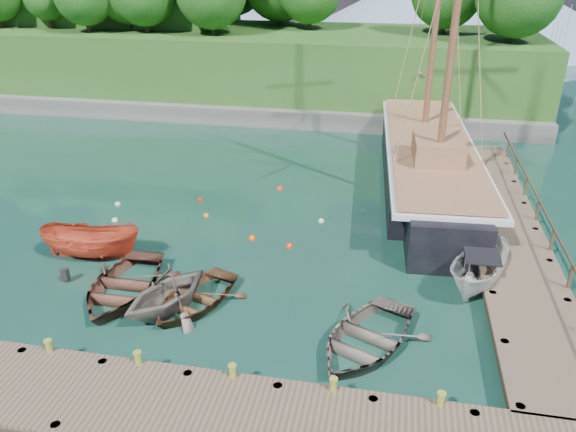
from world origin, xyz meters
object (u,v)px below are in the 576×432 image
at_px(rowboat_2, 194,305).
at_px(rowboat_3, 365,347).
at_px(rowboat_1, 168,311).
at_px(cabin_boat_white, 477,287).
at_px(rowboat_0, 123,294).
at_px(motorboat_orange, 94,258).
at_px(schooner, 428,166).

bearing_deg(rowboat_2, rowboat_3, 7.74).
relative_size(rowboat_1, rowboat_2, 0.90).
distance_m(rowboat_3, cabin_boat_white, 6.17).
bearing_deg(cabin_boat_white, rowboat_2, -139.99).
distance_m(rowboat_0, rowboat_2, 2.95).
bearing_deg(rowboat_2, rowboat_0, -164.68).
bearing_deg(rowboat_3, rowboat_2, -167.00).
distance_m(rowboat_2, cabin_boat_white, 11.11).
xyz_separation_m(rowboat_3, cabin_boat_white, (4.11, 4.61, 0.00)).
xyz_separation_m(rowboat_0, motorboat_orange, (-2.55, 2.39, 0.00)).
relative_size(rowboat_0, schooner, 0.19).
height_order(rowboat_1, rowboat_2, rowboat_1).
xyz_separation_m(rowboat_2, motorboat_orange, (-5.49, 2.57, 0.00)).
height_order(rowboat_2, motorboat_orange, motorboat_orange).
bearing_deg(rowboat_1, motorboat_orange, 172.44).
height_order(rowboat_0, rowboat_3, rowboat_0).
relative_size(rowboat_3, cabin_boat_white, 1.07).
relative_size(rowboat_1, rowboat_3, 0.77).
height_order(rowboat_0, cabin_boat_white, cabin_boat_white).
xyz_separation_m(rowboat_2, schooner, (8.89, 14.08, 1.07)).
bearing_deg(motorboat_orange, rowboat_3, -111.12).
relative_size(rowboat_1, schooner, 0.14).
bearing_deg(cabin_boat_white, rowboat_1, -138.55).
height_order(rowboat_2, schooner, schooner).
relative_size(rowboat_2, cabin_boat_white, 0.92).
distance_m(rowboat_0, rowboat_3, 9.53).
bearing_deg(rowboat_3, rowboat_1, -161.38).
bearing_deg(rowboat_1, schooner, 82.76).
xyz_separation_m(rowboat_0, rowboat_1, (2.14, -0.75, 0.00)).
height_order(rowboat_0, rowboat_2, rowboat_0).
bearing_deg(rowboat_0, motorboat_orange, 136.43).
bearing_deg(cabin_boat_white, schooner, 121.44).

